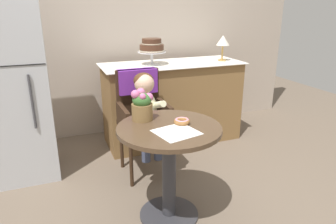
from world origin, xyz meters
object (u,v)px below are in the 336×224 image
cafe_table (169,155)px  table_lamp (223,41)px  seated_child (146,106)px  flower_vase (142,105)px  tiered_cake_stand (152,47)px  refrigerator (10,85)px  wicker_chair (141,105)px  donut_front (182,121)px

cafe_table → table_lamp: size_ratio=2.53×
seated_child → table_lamp: size_ratio=2.55×
flower_vase → tiered_cake_stand: size_ratio=0.76×
refrigerator → table_lamp: bearing=3.8°
cafe_table → refrigerator: bearing=133.7°
wicker_chair → tiered_cake_stand: (0.29, 0.53, 0.44)m
cafe_table → table_lamp: (1.13, 1.24, 0.61)m
donut_front → table_lamp: (1.03, 1.23, 0.38)m
cafe_table → flower_vase: bearing=124.1°
wicker_chair → table_lamp: (1.11, 0.48, 0.48)m
donut_front → seated_child: bearing=97.3°
tiered_cake_stand → donut_front: bearing=-99.4°
flower_vase → cafe_table: bearing=-55.9°
table_lamp → refrigerator: 2.20m
cafe_table → tiered_cake_stand: bearing=76.4°
seated_child → table_lamp: (1.11, 0.63, 0.44)m
refrigerator → seated_child: bearing=-24.5°
cafe_table → donut_front: donut_front is taller
cafe_table → flower_vase: size_ratio=3.16×
wicker_chair → seated_child: bearing=-91.0°
table_lamp → seated_child: bearing=-150.3°
cafe_table → donut_front: size_ratio=6.34×
tiered_cake_stand → table_lamp: size_ratio=1.05×
table_lamp → wicker_chair: bearing=-156.8°
wicker_chair → flower_vase: 0.62m
table_lamp → tiered_cake_stand: bearing=176.1°
flower_vase → table_lamp: bearing=39.7°
seated_child → flower_vase: 0.47m
wicker_chair → table_lamp: size_ratio=3.35×
seated_child → flower_vase: size_ratio=3.19×
refrigerator → tiered_cake_stand: bearing=8.3°
seated_child → flower_vase: bearing=-110.3°
cafe_table → donut_front: 0.25m
flower_vase → refrigerator: size_ratio=0.13×
cafe_table → wicker_chair: (0.02, 0.77, 0.13)m
cafe_table → tiered_cake_stand: size_ratio=2.40×
flower_vase → tiered_cake_stand: bearing=68.1°
refrigerator → flower_vase: bearing=-44.6°
seated_child → tiered_cake_stand: (0.29, 0.69, 0.41)m
wicker_chair → flower_vase: size_ratio=4.19×
table_lamp → cafe_table: bearing=-132.4°
wicker_chair → donut_front: bearing=-85.2°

